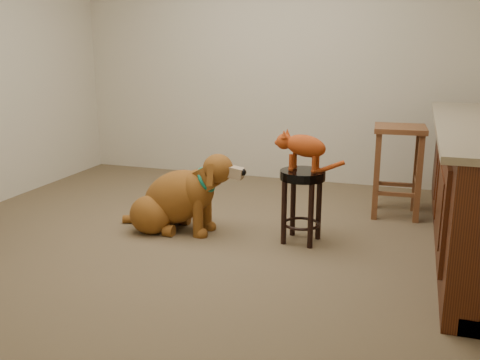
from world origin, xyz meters
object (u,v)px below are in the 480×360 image
(padded_stool, at_px, (302,192))
(golden_retriever, at_px, (177,199))
(tabby_kitten, at_px, (302,147))
(wood_stool, at_px, (397,169))

(padded_stool, xyz_separation_m, golden_retriever, (-0.99, -0.06, -0.13))
(padded_stool, xyz_separation_m, tabby_kitten, (-0.01, 0.00, 0.34))
(golden_retriever, xyz_separation_m, tabby_kitten, (0.98, 0.06, 0.47))
(wood_stool, xyz_separation_m, golden_retriever, (-1.64, -0.96, -0.15))
(golden_retriever, bearing_deg, padded_stool, 4.54)
(padded_stool, height_order, golden_retriever, golden_retriever)
(wood_stool, bearing_deg, golden_retriever, -149.67)
(padded_stool, height_order, wood_stool, wood_stool)
(golden_retriever, bearing_deg, wood_stool, 31.41)
(padded_stool, bearing_deg, tabby_kitten, 168.24)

